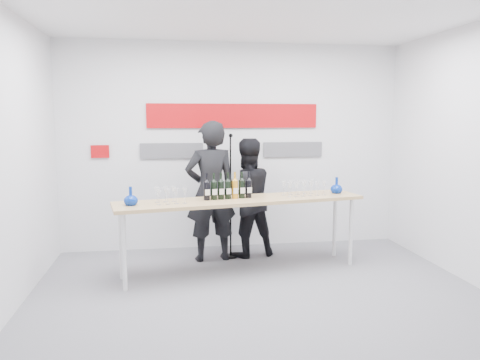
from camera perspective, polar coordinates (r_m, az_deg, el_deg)
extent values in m
plane|color=slate|center=(5.29, 2.38, -13.72)|extent=(5.00, 5.00, 0.00)
cube|color=silver|center=(6.91, -0.83, 4.10)|extent=(5.00, 0.04, 3.00)
cube|color=#B6070C|center=(6.87, -0.80, 7.83)|extent=(2.50, 0.02, 0.35)
cube|color=#59595E|center=(6.82, -8.32, 3.55)|extent=(0.90, 0.02, 0.22)
cube|color=#59595E|center=(7.07, 6.46, 3.72)|extent=(0.90, 0.02, 0.22)
cube|color=#B6070C|center=(6.88, -16.69, 3.34)|extent=(0.25, 0.02, 0.18)
cube|color=tan|center=(5.78, 0.16, -2.50)|extent=(3.16, 1.14, 0.04)
cylinder|color=silver|center=(5.40, -13.94, -8.53)|extent=(0.05, 0.05, 0.89)
cylinder|color=silver|center=(6.31, 13.36, -6.16)|extent=(0.05, 0.05, 0.89)
cylinder|color=silver|center=(5.79, -14.30, -7.43)|extent=(0.05, 0.05, 0.89)
cylinder|color=silver|center=(6.65, 11.47, -5.39)|extent=(0.05, 0.05, 0.89)
imported|color=black|center=(6.27, -3.59, -1.40)|extent=(0.74, 0.53, 1.89)
imported|color=black|center=(6.48, 0.78, -2.17)|extent=(0.91, 0.78, 1.64)
cylinder|color=black|center=(6.59, -1.14, -9.25)|extent=(0.20, 0.20, 0.02)
cylinder|color=black|center=(6.40, -1.16, -2.21)|extent=(0.02, 0.02, 1.66)
sphere|color=black|center=(6.28, -1.14, 5.44)|extent=(0.06, 0.06, 0.06)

